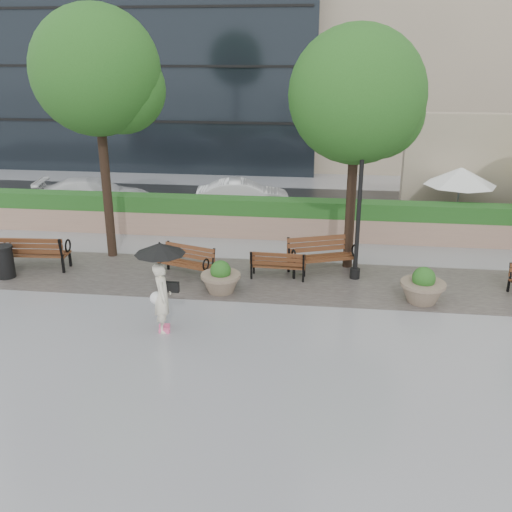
# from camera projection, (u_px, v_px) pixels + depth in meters

# --- Properties ---
(ground) EXTENTS (100.00, 100.00, 0.00)m
(ground) POSITION_uv_depth(u_px,v_px,m) (249.00, 328.00, 13.39)
(ground) COLOR gray
(ground) RESTS_ON ground
(cobble_strip) EXTENTS (28.00, 3.20, 0.01)m
(cobble_strip) POSITION_uv_depth(u_px,v_px,m) (263.00, 280.00, 16.18)
(cobble_strip) COLOR #383330
(cobble_strip) RESTS_ON ground
(hedge_wall) EXTENTS (24.00, 0.80, 1.35)m
(hedge_wall) POSITION_uv_depth(u_px,v_px,m) (276.00, 218.00, 19.69)
(hedge_wall) COLOR #9C7965
(hedge_wall) RESTS_ON ground
(asphalt_street) EXTENTS (40.00, 7.00, 0.00)m
(asphalt_street) POSITION_uv_depth(u_px,v_px,m) (285.00, 207.00, 23.65)
(asphalt_street) COLOR black
(asphalt_street) RESTS_ON ground
(bench_0) EXTENTS (2.00, 0.90, 1.05)m
(bench_0) POSITION_uv_depth(u_px,v_px,m) (36.00, 259.00, 16.87)
(bench_0) COLOR #562C18
(bench_0) RESTS_ON ground
(bench_1) EXTENTS (1.74, 1.13, 0.87)m
(bench_1) POSITION_uv_depth(u_px,v_px,m) (186.00, 268.00, 16.34)
(bench_1) COLOR #562C18
(bench_1) RESTS_ON ground
(bench_2) EXTENTS (1.57, 0.67, 0.83)m
(bench_2) POSITION_uv_depth(u_px,v_px,m) (278.00, 270.00, 16.23)
(bench_2) COLOR #562C18
(bench_2) RESTS_ON ground
(bench_3) EXTENTS (2.07, 1.40, 1.04)m
(bench_3) POSITION_uv_depth(u_px,v_px,m) (321.00, 263.00, 16.61)
(bench_3) COLOR #562C18
(bench_3) RESTS_ON ground
(planter_left) EXTENTS (1.07, 1.07, 0.89)m
(planter_left) POSITION_uv_depth(u_px,v_px,m) (221.00, 280.00, 15.25)
(planter_left) COLOR #7F6B56
(planter_left) RESTS_ON ground
(planter_right) EXTENTS (1.14, 1.14, 0.96)m
(planter_right) POSITION_uv_depth(u_px,v_px,m) (423.00, 289.00, 14.63)
(planter_right) COLOR #7F6B56
(planter_right) RESTS_ON ground
(trash_bin) EXTENTS (0.54, 0.54, 0.90)m
(trash_bin) POSITION_uv_depth(u_px,v_px,m) (5.00, 263.00, 16.20)
(trash_bin) COLOR black
(trash_bin) RESTS_ON ground
(lamppost) EXTENTS (0.28, 0.28, 3.90)m
(lamppost) POSITION_uv_depth(u_px,v_px,m) (358.00, 221.00, 15.71)
(lamppost) COLOR black
(lamppost) RESTS_ON ground
(tree_0) EXTENTS (3.72, 3.67, 7.43)m
(tree_0) POSITION_uv_depth(u_px,v_px,m) (103.00, 76.00, 16.30)
(tree_0) COLOR black
(tree_0) RESTS_ON ground
(tree_1) EXTENTS (3.79, 3.76, 6.87)m
(tree_1) POSITION_uv_depth(u_px,v_px,m) (362.00, 100.00, 15.58)
(tree_1) COLOR black
(tree_1) RESTS_ON ground
(patio_umb_white) EXTENTS (2.50, 2.50, 2.30)m
(patio_umb_white) POSITION_uv_depth(u_px,v_px,m) (461.00, 177.00, 19.83)
(patio_umb_white) COLOR black
(patio_umb_white) RESTS_ON ground
(car_left) EXTENTS (4.80, 2.66, 1.32)m
(car_left) POSITION_uv_depth(u_px,v_px,m) (95.00, 195.00, 22.95)
(car_left) COLOR silver
(car_left) RESTS_ON ground
(car_right) EXTENTS (3.89, 1.86, 1.23)m
(car_right) POSITION_uv_depth(u_px,v_px,m) (243.00, 195.00, 23.01)
(car_right) COLOR silver
(car_right) RESTS_ON ground
(pedestrian) EXTENTS (1.15, 1.15, 2.11)m
(pedestrian) POSITION_uv_depth(u_px,v_px,m) (161.00, 278.00, 12.88)
(pedestrian) COLOR #F0E6C9
(pedestrian) RESTS_ON ground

